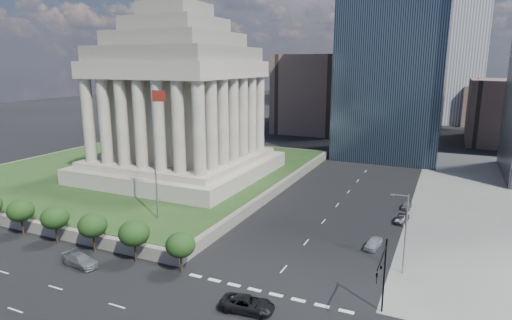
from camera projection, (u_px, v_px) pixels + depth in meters
The scene contains 16 objects.
ground at pixel (382, 151), 123.90m from camera, with size 500.00×500.00×0.00m, color black.
plaza_terrace at pixel (147, 171), 97.61m from camera, with size 66.00×70.00×1.80m, color #69655A.
plaza_lawn at pixel (146, 167), 97.40m from camera, with size 64.00×68.00×0.10m, color #213C18.
war_memorial at pixel (178, 81), 86.85m from camera, with size 34.00×34.00×39.00m, color gray, non-canonical shape.
flagpole at pixel (155, 146), 62.45m from camera, with size 2.52×0.24×20.00m.
tree_row at pixel (38, 220), 61.36m from camera, with size 53.00×4.00×6.00m, color black, non-canonical shape.
midrise_glass at pixel (395, 44), 112.04m from camera, with size 26.00×26.00×60.00m, color black.
building_filler_ne at pixel (503, 112), 135.32m from camera, with size 20.00×30.00×20.00m, color brown.
building_filler_nw at pixel (315, 93), 159.59m from camera, with size 24.00×30.00×28.00m, color brown.
traffic_signal_ne at pixel (382, 272), 41.12m from camera, with size 0.30×5.74×8.00m.
street_lamp_north at pixel (404, 229), 50.72m from camera, with size 2.13×0.22×10.00m.
pickup_truck at pixel (248, 304), 43.86m from camera, with size 2.61×5.66×1.57m, color black.
suv_grey at pixel (80, 260), 53.64m from camera, with size 5.22×2.12×1.52m, color slate.
parked_sedan_near at pixel (373, 243), 58.85m from camera, with size 1.65×4.10×1.40m, color #9DA1A6.
parked_sedan_mid at pixel (402, 219), 68.27m from camera, with size 1.34×3.85×1.27m, color black.
parked_sedan_far at pixel (407, 205), 74.88m from camera, with size 1.45×3.60×1.23m, color slate.
Camera 1 is at (17.12, -25.67, 24.89)m, focal length 30.00 mm.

